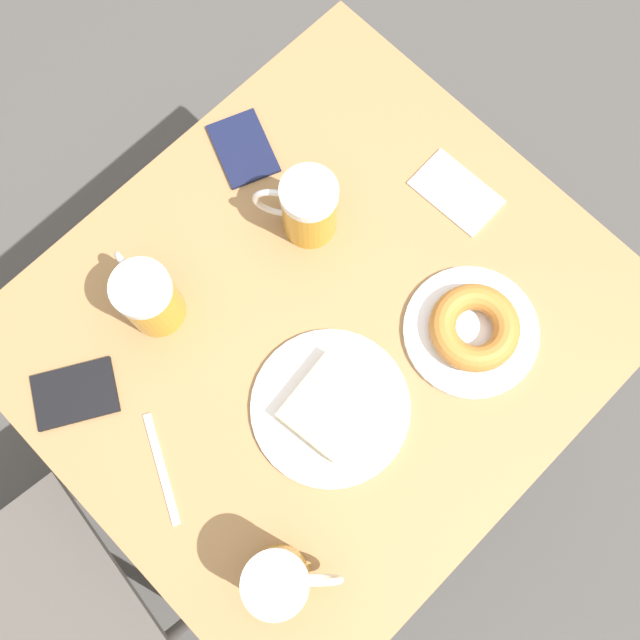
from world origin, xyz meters
TOP-DOWN VIEW (x-y plane):
  - ground_plane at (0.00, 0.00)m, footprint 8.00×8.00m
  - table at (0.00, 0.00)m, footprint 0.80×0.90m
  - plate_with_cake at (-0.11, 0.08)m, footprint 0.25×0.25m
  - plate_with_donut at (-0.18, -0.16)m, footprint 0.21×0.21m
  - beer_mug_left at (0.13, -0.10)m, footprint 0.12×0.10m
  - beer_mug_center at (0.20, 0.17)m, footprint 0.14×0.09m
  - beer_mug_right at (-0.23, 0.31)m, footprint 0.11×0.11m
  - napkin_folded at (-0.00, -0.32)m, footprint 0.15×0.09m
  - fork at (0.01, 0.33)m, footprint 0.16×0.09m
  - passport_near_edge at (0.31, -0.12)m, footprint 0.15×0.13m
  - passport_far_edge at (0.19, 0.35)m, footprint 0.14×0.15m

SIDE VIEW (x-z plane):
  - ground_plane at x=0.00m, z-range 0.00..0.00m
  - table at x=0.00m, z-range 0.30..1.04m
  - fork at x=0.01m, z-range 0.74..0.75m
  - napkin_folded at x=0.00m, z-range 0.74..0.75m
  - passport_near_edge at x=0.31m, z-range 0.74..0.75m
  - passport_far_edge at x=0.19m, z-range 0.74..0.75m
  - plate_with_cake at x=-0.11m, z-range 0.73..0.78m
  - plate_with_donut at x=-0.18m, z-range 0.74..0.79m
  - beer_mug_left at x=0.13m, z-range 0.74..0.87m
  - beer_mug_center at x=0.20m, z-range 0.74..0.87m
  - beer_mug_right at x=-0.23m, z-range 0.74..0.87m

